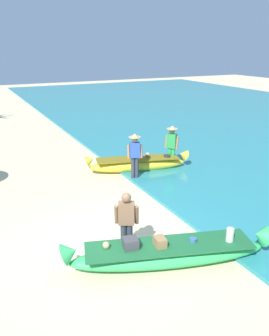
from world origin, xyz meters
name	(u,v)px	position (x,y,z in m)	size (l,w,h in m)	color
ground_plane	(111,246)	(0.00, 0.00, 0.00)	(80.00, 80.00, 0.00)	beige
boat_green_foreground	(169,253)	(0.87, -1.26, 0.28)	(4.70, 2.11, 0.81)	#38B760
boat_yellow_midground	(138,164)	(3.04, 4.50, 0.30)	(4.07, 1.70, 0.85)	yellow
person_vendor_hatted	(135,153)	(2.52, 3.71, 1.02)	(0.58, 0.44, 1.75)	#333842
person_tourist_customer	(127,221)	(0.16, -0.54, 0.90)	(0.57, 0.43, 1.60)	#333842
person_vendor_assistant	(172,144)	(4.39, 4.21, 1.01)	(0.48, 0.56, 1.75)	green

